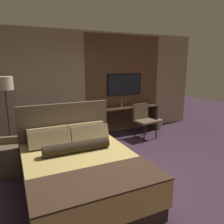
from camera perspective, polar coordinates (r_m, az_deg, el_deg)
ground_plane at (r=4.05m, az=4.79°, el=-16.60°), size 16.00×16.00×0.00m
wall_back_tv_panel at (r=5.99m, az=-6.12°, el=7.10°), size 7.20×0.09×2.80m
bed at (r=3.51m, az=-8.11°, el=-14.89°), size 1.66×2.13×1.26m
desk at (r=6.34m, az=3.96°, el=-0.67°), size 1.81×0.47×0.76m
tv at (r=6.36m, az=3.25°, el=7.20°), size 1.09×0.04×0.61m
desk_chair at (r=5.93m, az=8.18°, el=-1.39°), size 0.58×0.58×0.91m
armchair_by_window at (r=4.70m, az=-27.28°, el=-10.35°), size 0.90×0.92×0.75m
floor_lamp at (r=5.15m, az=-26.13°, el=5.26°), size 0.34×0.34×1.70m
vase_tall at (r=6.20m, az=2.51°, el=2.60°), size 0.08×0.08×0.26m
waste_bin at (r=6.88m, az=12.01°, el=-3.08°), size 0.22×0.22×0.28m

